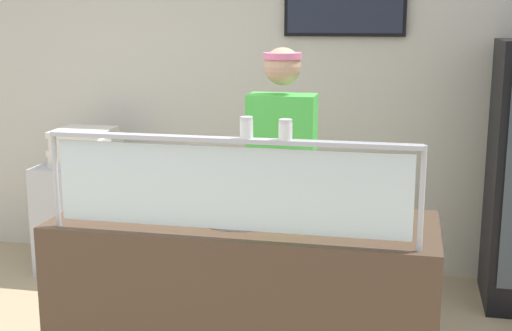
# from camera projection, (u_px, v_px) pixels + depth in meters

# --- Properties ---
(shop_rear_unit) EXTENTS (6.27, 0.13, 2.70)m
(shop_rear_unit) POSITION_uv_depth(u_px,v_px,m) (307.00, 93.00, 5.26)
(shop_rear_unit) COLOR beige
(shop_rear_unit) RESTS_ON ground
(serving_counter) EXTENTS (1.87, 0.73, 0.95)m
(serving_counter) POSITION_uv_depth(u_px,v_px,m) (245.00, 309.00, 3.52)
(serving_counter) COLOR #4C3828
(serving_counter) RESTS_ON ground
(sneeze_guard) EXTENTS (1.70, 0.06, 0.46)m
(sneeze_guard) POSITION_uv_depth(u_px,v_px,m) (228.00, 175.00, 3.06)
(sneeze_guard) COLOR #B2B5BC
(sneeze_guard) RESTS_ON serving_counter
(pizza_tray) EXTENTS (0.44, 0.44, 0.04)m
(pizza_tray) POSITION_uv_depth(u_px,v_px,m) (242.00, 215.00, 3.42)
(pizza_tray) COLOR #9EA0A8
(pizza_tray) RESTS_ON serving_counter
(pizza_server) EXTENTS (0.14, 0.29, 0.01)m
(pizza_server) POSITION_uv_depth(u_px,v_px,m) (247.00, 212.00, 3.39)
(pizza_server) COLOR #ADAFB7
(pizza_server) RESTS_ON pizza_tray
(parmesan_shaker) EXTENTS (0.06, 0.06, 0.10)m
(parmesan_shaker) POSITION_uv_depth(u_px,v_px,m) (246.00, 129.00, 3.00)
(parmesan_shaker) COLOR white
(parmesan_shaker) RESTS_ON sneeze_guard
(pepper_flake_shaker) EXTENTS (0.06, 0.06, 0.09)m
(pepper_flake_shaker) POSITION_uv_depth(u_px,v_px,m) (285.00, 131.00, 2.97)
(pepper_flake_shaker) COLOR white
(pepper_flake_shaker) RESTS_ON sneeze_guard
(worker_figure) EXTENTS (0.41, 0.50, 1.76)m
(worker_figure) POSITION_uv_depth(u_px,v_px,m) (282.00, 180.00, 3.98)
(worker_figure) COLOR #23232D
(worker_figure) RESTS_ON ground
(prep_shelf) EXTENTS (0.70, 0.55, 0.83)m
(prep_shelf) POSITION_uv_depth(u_px,v_px,m) (90.00, 217.00, 5.33)
(prep_shelf) COLOR #B7BABF
(prep_shelf) RESTS_ON ground
(pizza_box_stack) EXTENTS (0.45, 0.43, 0.27)m
(pizza_box_stack) POSITION_uv_depth(u_px,v_px,m) (86.00, 147.00, 5.21)
(pizza_box_stack) COLOR silver
(pizza_box_stack) RESTS_ON prep_shelf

